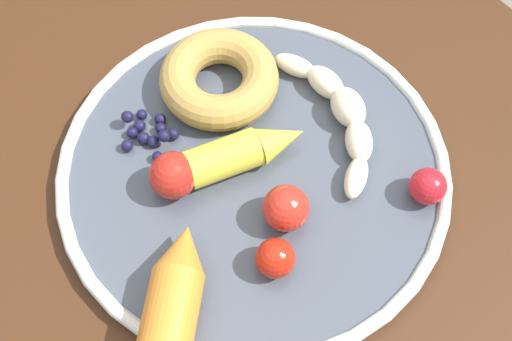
% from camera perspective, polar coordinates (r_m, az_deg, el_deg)
% --- Properties ---
extents(dining_table, '(1.02, 0.76, 0.75)m').
position_cam_1_polar(dining_table, '(0.69, -2.70, -6.25)').
color(dining_table, '#422412').
rests_on(dining_table, ground_plane).
extents(plate, '(0.36, 0.36, 0.02)m').
position_cam_1_polar(plate, '(0.59, 0.00, -0.14)').
color(plate, '#464D59').
rests_on(plate, dining_table).
extents(banana, '(0.17, 0.09, 0.03)m').
position_cam_1_polar(banana, '(0.61, 7.28, 5.10)').
color(banana, '#F2E5C1').
rests_on(banana, plate).
extents(carrot_orange, '(0.10, 0.10, 0.04)m').
position_cam_1_polar(carrot_orange, '(0.53, -6.98, -9.96)').
color(carrot_orange, orange).
rests_on(carrot_orange, plate).
extents(carrot_yellow, '(0.06, 0.12, 0.04)m').
position_cam_1_polar(carrot_yellow, '(0.58, -0.87, 1.80)').
color(carrot_yellow, yellow).
rests_on(carrot_yellow, plate).
extents(donut, '(0.15, 0.15, 0.03)m').
position_cam_1_polar(donut, '(0.63, -3.24, 8.03)').
color(donut, '#B68E44').
rests_on(donut, plate).
extents(blueberry_pile, '(0.06, 0.05, 0.02)m').
position_cam_1_polar(blueberry_pile, '(0.61, -9.41, 3.33)').
color(blueberry_pile, '#191638').
rests_on(blueberry_pile, plate).
extents(tomato_near, '(0.03, 0.03, 0.03)m').
position_cam_1_polar(tomato_near, '(0.58, 14.79, -1.35)').
color(tomato_near, red).
rests_on(tomato_near, plate).
extents(tomato_mid, '(0.03, 0.03, 0.03)m').
position_cam_1_polar(tomato_mid, '(0.54, 1.69, -7.67)').
color(tomato_mid, red).
rests_on(tomato_mid, plate).
extents(tomato_far, '(0.04, 0.04, 0.04)m').
position_cam_1_polar(tomato_far, '(0.57, -7.27, -0.42)').
color(tomato_far, red).
rests_on(tomato_far, plate).
extents(tomato_extra, '(0.04, 0.04, 0.04)m').
position_cam_1_polar(tomato_extra, '(0.55, 2.63, -3.31)').
color(tomato_extra, red).
rests_on(tomato_extra, plate).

